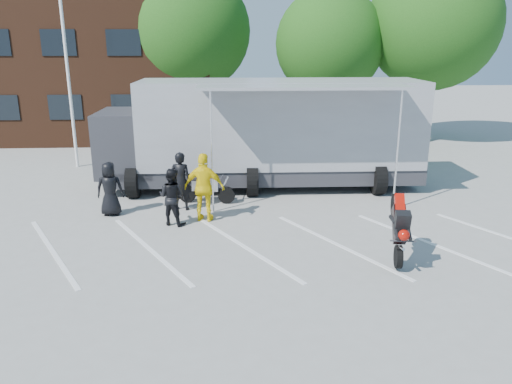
{
  "coord_description": "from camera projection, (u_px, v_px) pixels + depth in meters",
  "views": [
    {
      "loc": [
        -0.17,
        -10.78,
        4.98
      ],
      "look_at": [
        0.53,
        1.5,
        1.3
      ],
      "focal_mm": 35.0,
      "sensor_mm": 36.0,
      "label": 1
    }
  ],
  "objects": [
    {
      "name": "tree_right",
      "position": [
        433.0,
        24.0,
        24.47
      ],
      "size": [
        6.46,
        6.46,
        9.12
      ],
      "color": "#382314",
      "rests_on": "ground"
    },
    {
      "name": "spectator_hivis",
      "position": [
        204.0,
        188.0,
        14.31
      ],
      "size": [
        1.25,
        0.72,
        2.0
      ],
      "primitive_type": "imported",
      "rotation": [
        0.0,
        0.0,
        2.93
      ],
      "color": "yellow",
      "rests_on": "ground"
    },
    {
      "name": "office_building",
      "position": [
        48.0,
        71.0,
        27.41
      ],
      "size": [
        18.0,
        8.0,
        7.0
      ],
      "primitive_type": "cube",
      "color": "#4A2817",
      "rests_on": "ground"
    },
    {
      "name": "tree_left",
      "position": [
        190.0,
        31.0,
        25.34
      ],
      "size": [
        6.12,
        6.12,
        8.64
      ],
      "color": "#382314",
      "rests_on": "ground"
    },
    {
      "name": "spectator_leather_b",
      "position": [
        181.0,
        181.0,
        15.31
      ],
      "size": [
        0.75,
        0.57,
        1.83
      ],
      "primitive_type": "imported",
      "rotation": [
        0.0,
        0.0,
        2.92
      ],
      "color": "black",
      "rests_on": "ground"
    },
    {
      "name": "tree_mid",
      "position": [
        330.0,
        44.0,
        24.95
      ],
      "size": [
        5.44,
        5.44,
        7.68
      ],
      "color": "#382314",
      "rests_on": "ground"
    },
    {
      "name": "transporter_truck",
      "position": [
        266.0,
        186.0,
        18.06
      ],
      "size": [
        11.9,
        5.84,
        3.77
      ],
      "primitive_type": null,
      "rotation": [
        0.0,
        0.0,
        -0.01
      ],
      "color": "#979A9F",
      "rests_on": "ground"
    },
    {
      "name": "spectator_leather_c",
      "position": [
        172.0,
        197.0,
        14.07
      ],
      "size": [
        0.98,
        0.88,
        1.64
      ],
      "primitive_type": "imported",
      "rotation": [
        0.0,
        0.0,
        2.74
      ],
      "color": "black",
      "rests_on": "ground"
    },
    {
      "name": "flagpole",
      "position": [
        71.0,
        41.0,
        19.52
      ],
      "size": [
        1.61,
        0.12,
        8.0
      ],
      "color": "white",
      "rests_on": "ground"
    },
    {
      "name": "parked_motorcycle",
      "position": [
        207.0,
        203.0,
        16.2
      ],
      "size": [
        1.94,
        0.89,
        0.98
      ],
      "primitive_type": null,
      "rotation": [
        0.0,
        0.0,
        1.42
      ],
      "color": "silver",
      "rests_on": "ground"
    },
    {
      "name": "stunt_bike_rider",
      "position": [
        393.0,
        259.0,
        11.98
      ],
      "size": [
        0.96,
        1.62,
        1.79
      ],
      "primitive_type": null,
      "rotation": [
        0.0,
        0.0,
        -0.16
      ],
      "color": "black",
      "rests_on": "ground"
    },
    {
      "name": "ground",
      "position": [
        237.0,
        263.0,
        11.75
      ],
      "size": [
        100.0,
        100.0,
        0.0
      ],
      "primitive_type": "plane",
      "color": "#9B9A96",
      "rests_on": "ground"
    },
    {
      "name": "spectator_leather_a",
      "position": [
        110.0,
        189.0,
        14.84
      ],
      "size": [
        0.81,
        0.55,
        1.63
      ],
      "primitive_type": "imported",
      "rotation": [
        0.0,
        0.0,
        3.18
      ],
      "color": "black",
      "rests_on": "ground"
    },
    {
      "name": "parking_bay_lines",
      "position": [
        236.0,
        247.0,
        12.7
      ],
      "size": [
        18.09,
        13.33,
        0.01
      ],
      "primitive_type": "cube",
      "rotation": [
        0.0,
        0.0,
        0.52
      ],
      "color": "white",
      "rests_on": "ground"
    }
  ]
}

